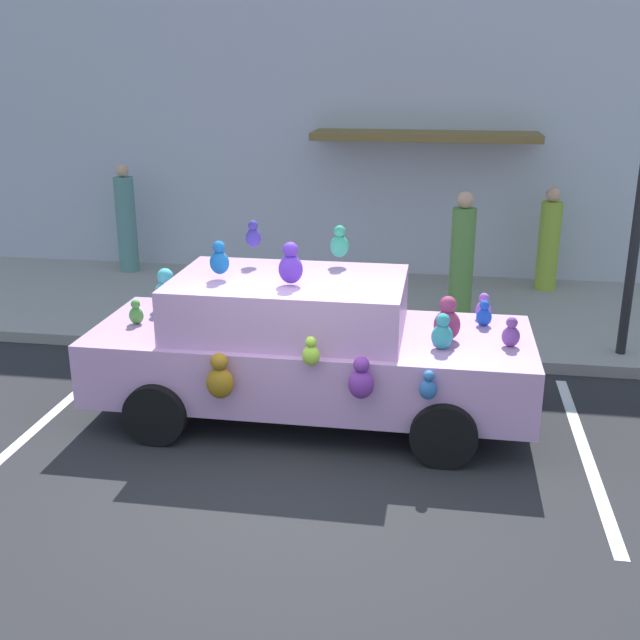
{
  "coord_description": "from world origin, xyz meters",
  "views": [
    {
      "loc": [
        1.27,
        -6.16,
        3.65
      ],
      "look_at": [
        -0.05,
        1.97,
        0.9
      ],
      "focal_mm": 43.28,
      "sensor_mm": 36.0,
      "label": 1
    }
  ],
  "objects_px": {
    "pedestrian_walking_past": "(462,259)",
    "teddy_bear_on_sidewalk": "(319,316)",
    "pedestrian_near_shopfront": "(126,222)",
    "plush_covered_car": "(305,346)",
    "pedestrian_by_lamp": "(549,243)"
  },
  "relations": [
    {
      "from": "plush_covered_car",
      "to": "pedestrian_by_lamp",
      "type": "xyz_separation_m",
      "value": [
        3.06,
        5.01,
        0.12
      ]
    },
    {
      "from": "pedestrian_walking_past",
      "to": "pedestrian_by_lamp",
      "type": "distance_m",
      "value": 2.21
    },
    {
      "from": "plush_covered_car",
      "to": "pedestrian_near_shopfront",
      "type": "distance_m",
      "value": 6.49
    },
    {
      "from": "pedestrian_near_shopfront",
      "to": "plush_covered_car",
      "type": "bearing_deg",
      "value": -50.96
    },
    {
      "from": "pedestrian_walking_past",
      "to": "plush_covered_car",
      "type": "bearing_deg",
      "value": -116.7
    },
    {
      "from": "plush_covered_car",
      "to": "pedestrian_near_shopfront",
      "type": "relative_size",
      "value": 2.46
    },
    {
      "from": "teddy_bear_on_sidewalk",
      "to": "pedestrian_near_shopfront",
      "type": "distance_m",
      "value": 4.87
    },
    {
      "from": "pedestrian_by_lamp",
      "to": "plush_covered_car",
      "type": "bearing_deg",
      "value": -121.43
    },
    {
      "from": "pedestrian_near_shopfront",
      "to": "pedestrian_by_lamp",
      "type": "relative_size",
      "value": 1.13
    },
    {
      "from": "teddy_bear_on_sidewalk",
      "to": "pedestrian_near_shopfront",
      "type": "relative_size",
      "value": 0.33
    },
    {
      "from": "plush_covered_car",
      "to": "pedestrian_walking_past",
      "type": "relative_size",
      "value": 2.52
    },
    {
      "from": "pedestrian_walking_past",
      "to": "teddy_bear_on_sidewalk",
      "type": "bearing_deg",
      "value": -148.43
    },
    {
      "from": "teddy_bear_on_sidewalk",
      "to": "pedestrian_by_lamp",
      "type": "height_order",
      "value": "pedestrian_by_lamp"
    },
    {
      "from": "plush_covered_car",
      "to": "pedestrian_near_shopfront",
      "type": "xyz_separation_m",
      "value": [
        -4.09,
        5.04,
        0.22
      ]
    },
    {
      "from": "plush_covered_car",
      "to": "pedestrian_by_lamp",
      "type": "bearing_deg",
      "value": 58.57
    }
  ]
}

